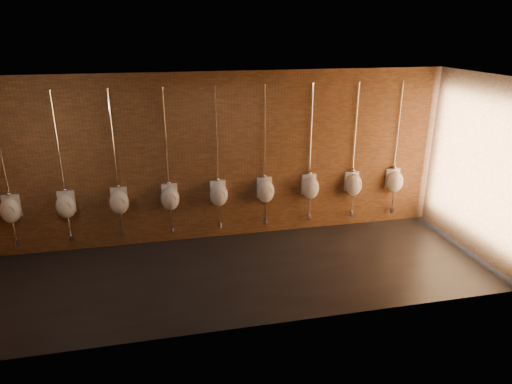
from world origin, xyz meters
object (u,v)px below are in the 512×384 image
at_px(urinal_4, 219,194).
at_px(urinal_6, 310,187).
at_px(urinal_8, 395,181).
at_px(urinal_0, 10,209).
at_px(urinal_5, 265,190).
at_px(urinal_7, 353,184).
at_px(urinal_1, 66,205).
at_px(urinal_2, 119,201).
at_px(urinal_3, 170,198).

xyz_separation_m(urinal_4, urinal_6, (1.83, 0.00, 0.00)).
bearing_deg(urinal_8, urinal_6, 180.00).
distance_m(urinal_0, urinal_6, 5.49).
relative_size(urinal_5, urinal_6, 1.00).
bearing_deg(urinal_6, urinal_7, 0.00).
bearing_deg(urinal_0, urinal_8, 0.00).
relative_size(urinal_1, urinal_6, 1.00).
bearing_deg(urinal_8, urinal_5, 180.00).
height_order(urinal_2, urinal_7, same).
height_order(urinal_0, urinal_7, same).
bearing_deg(urinal_7, urinal_4, 180.00).
distance_m(urinal_2, urinal_3, 0.91).
bearing_deg(urinal_4, urinal_5, 0.00).
bearing_deg(urinal_1, urinal_7, 0.00).
distance_m(urinal_2, urinal_8, 5.49).
relative_size(urinal_0, urinal_7, 1.00).
xyz_separation_m(urinal_1, urinal_7, (5.49, 0.00, 0.00)).
xyz_separation_m(urinal_2, urinal_6, (3.66, 0.00, 0.00)).
xyz_separation_m(urinal_1, urinal_8, (6.40, 0.00, 0.00)).
bearing_deg(urinal_3, urinal_4, 0.00).
bearing_deg(urinal_8, urinal_1, 180.00).
bearing_deg(urinal_4, urinal_2, 180.00).
bearing_deg(urinal_8, urinal_3, 180.00).
bearing_deg(urinal_6, urinal_0, 180.00).
relative_size(urinal_0, urinal_5, 1.00).
xyz_separation_m(urinal_2, urinal_4, (1.83, 0.00, 0.00)).
bearing_deg(urinal_2, urinal_7, 0.00).
relative_size(urinal_2, urinal_8, 1.00).
distance_m(urinal_2, urinal_7, 4.57).
bearing_deg(urinal_4, urinal_8, 0.00).
xyz_separation_m(urinal_1, urinal_2, (0.91, 0.00, 0.00)).
bearing_deg(urinal_6, urinal_1, 180.00).
distance_m(urinal_4, urinal_7, 2.74).
relative_size(urinal_1, urinal_8, 1.00).
xyz_separation_m(urinal_0, urinal_1, (0.91, 0.00, 0.00)).
bearing_deg(urinal_8, urinal_2, 180.00).
distance_m(urinal_0, urinal_7, 6.40).
xyz_separation_m(urinal_3, urinal_6, (2.74, 0.00, 0.00)).
relative_size(urinal_6, urinal_8, 1.00).
relative_size(urinal_1, urinal_4, 1.00).
bearing_deg(urinal_0, urinal_7, 0.00).
relative_size(urinal_2, urinal_5, 1.00).
bearing_deg(urinal_8, urinal_4, 180.00).
height_order(urinal_2, urinal_3, same).
distance_m(urinal_1, urinal_6, 4.57).
bearing_deg(urinal_8, urinal_0, 180.00).
bearing_deg(urinal_1, urinal_3, 0.00).
xyz_separation_m(urinal_0, urinal_3, (2.74, 0.00, 0.00)).
xyz_separation_m(urinal_3, urinal_4, (0.91, 0.00, 0.00)).
relative_size(urinal_6, urinal_7, 1.00).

